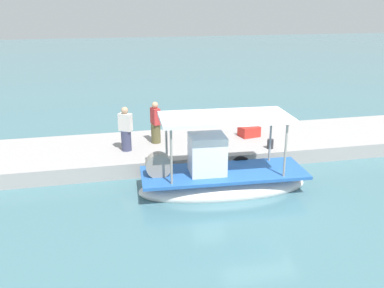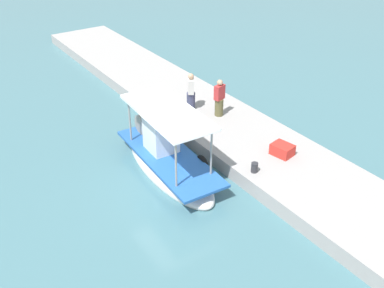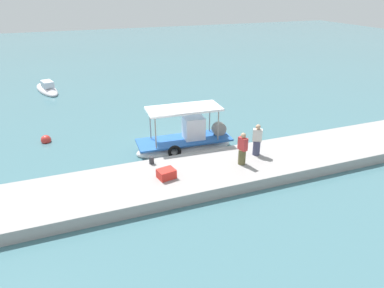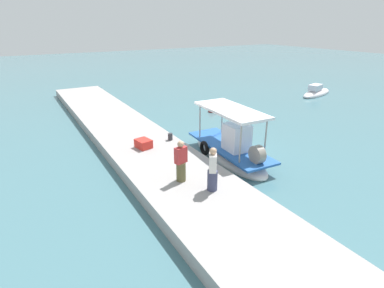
{
  "view_description": "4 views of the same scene",
  "coord_description": "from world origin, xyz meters",
  "px_view_note": "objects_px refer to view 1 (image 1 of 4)",
  "views": [
    {
      "loc": [
        4.56,
        11.33,
        5.84
      ],
      "look_at": [
        1.61,
        -2.04,
        1.08
      ],
      "focal_mm": 38.69,
      "sensor_mm": 36.0,
      "label": 1
    },
    {
      "loc": [
        -10.68,
        6.55,
        9.27
      ],
      "look_at": [
        0.79,
        -1.34,
        0.9
      ],
      "focal_mm": 41.19,
      "sensor_mm": 36.0,
      "label": 2
    },
    {
      "loc": [
        -5.11,
        -17.35,
        8.6
      ],
      "look_at": [
        1.0,
        -1.44,
        0.79
      ],
      "focal_mm": 32.8,
      "sensor_mm": 36.0,
      "label": 3
    },
    {
      "loc": [
        11.79,
        -8.92,
        6.26
      ],
      "look_at": [
        0.85,
        -2.46,
        1.14
      ],
      "focal_mm": 28.43,
      "sensor_mm": 36.0,
      "label": 4
    }
  ],
  "objects_px": {
    "fisherman_by_crate": "(126,131)",
    "mooring_bollard": "(270,144)",
    "fisherman_near_bollard": "(156,124)",
    "main_fishing_boat": "(221,177)",
    "cargo_crate": "(249,131)"
  },
  "relations": [
    {
      "from": "cargo_crate",
      "to": "fisherman_near_bollard",
      "type": "bearing_deg",
      "value": -0.21
    },
    {
      "from": "cargo_crate",
      "to": "main_fishing_boat",
      "type": "bearing_deg",
      "value": 57.82
    },
    {
      "from": "fisherman_near_bollard",
      "to": "fisherman_by_crate",
      "type": "relative_size",
      "value": 0.99
    },
    {
      "from": "fisherman_by_crate",
      "to": "mooring_bollard",
      "type": "height_order",
      "value": "fisherman_by_crate"
    },
    {
      "from": "mooring_bollard",
      "to": "main_fishing_boat",
      "type": "bearing_deg",
      "value": 38.22
    },
    {
      "from": "fisherman_near_bollard",
      "to": "fisherman_by_crate",
      "type": "height_order",
      "value": "fisherman_by_crate"
    },
    {
      "from": "fisherman_by_crate",
      "to": "mooring_bollard",
      "type": "distance_m",
      "value": 5.42
    },
    {
      "from": "main_fishing_boat",
      "to": "fisherman_by_crate",
      "type": "xyz_separation_m",
      "value": [
        2.79,
        -2.94,
        0.85
      ]
    },
    {
      "from": "fisherman_near_bollard",
      "to": "mooring_bollard",
      "type": "distance_m",
      "value": 4.45
    },
    {
      "from": "fisherman_near_bollard",
      "to": "mooring_bollard",
      "type": "relative_size",
      "value": 4.58
    },
    {
      "from": "fisherman_by_crate",
      "to": "mooring_bollard",
      "type": "xyz_separation_m",
      "value": [
        -5.3,
        0.96,
        -0.57
      ]
    },
    {
      "from": "fisherman_near_bollard",
      "to": "cargo_crate",
      "type": "xyz_separation_m",
      "value": [
        -3.85,
        0.01,
        -0.54
      ]
    },
    {
      "from": "fisherman_near_bollard",
      "to": "fisherman_by_crate",
      "type": "xyz_separation_m",
      "value": [
        1.19,
        0.64,
        0.01
      ]
    },
    {
      "from": "main_fishing_boat",
      "to": "fisherman_by_crate",
      "type": "bearing_deg",
      "value": -46.58
    },
    {
      "from": "main_fishing_boat",
      "to": "fisherman_near_bollard",
      "type": "bearing_deg",
      "value": -65.98
    }
  ]
}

